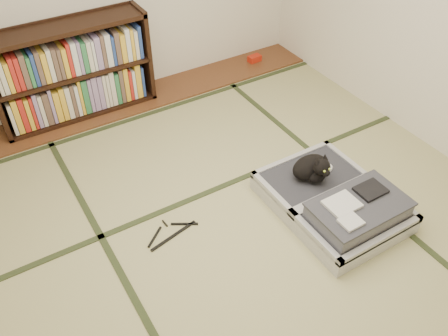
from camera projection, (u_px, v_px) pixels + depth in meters
floor at (242, 220)px, 3.69m from camera, size 4.50×4.50×0.00m
wood_strip at (138, 99)px, 4.97m from camera, size 4.00×0.50×0.02m
red_item at (254, 58)px, 5.55m from camera, size 0.16×0.10×0.07m
room_shell at (248, 46)px, 2.73m from camera, size 4.50×4.50×4.50m
tatami_borders at (210, 182)px, 4.00m from camera, size 4.00×4.50×0.01m
bookcase at (74, 73)px, 4.50m from camera, size 1.49×0.34×0.96m
suitcase at (336, 203)px, 3.67m from camera, size 0.81×1.08×0.32m
cat at (313, 168)px, 3.75m from camera, size 0.36×0.36×0.29m
cable_coil at (326, 167)px, 3.90m from camera, size 0.11×0.11×0.03m
hanger at (172, 233)px, 3.57m from camera, size 0.43×0.24×0.01m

